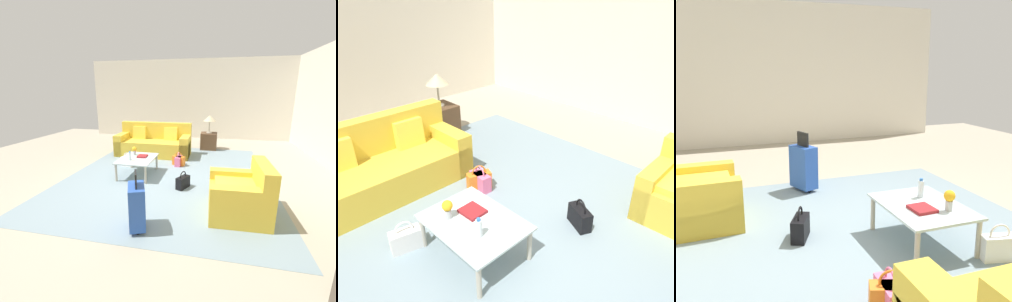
% 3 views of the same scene
% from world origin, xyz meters
% --- Properties ---
extents(ground_plane, '(12.00, 12.00, 0.00)m').
position_xyz_m(ground_plane, '(0.00, 0.00, 0.00)').
color(ground_plane, '#A89E89').
extents(wall_left, '(0.12, 8.00, 3.10)m').
position_xyz_m(wall_left, '(-5.06, 0.00, 1.55)').
color(wall_left, silver).
rests_on(wall_left, ground).
extents(area_rug, '(5.20, 4.40, 0.01)m').
position_xyz_m(area_rug, '(-0.60, 0.20, 0.00)').
color(area_rug, gray).
rests_on(area_rug, ground).
extents(couch, '(0.92, 2.18, 0.95)m').
position_xyz_m(couch, '(-2.20, -0.60, 0.32)').
color(couch, gold).
rests_on(couch, ground).
extents(armchair, '(0.97, 0.90, 0.85)m').
position_xyz_m(armchair, '(0.90, 1.67, 0.30)').
color(armchair, gold).
rests_on(armchair, ground).
extents(coffee_table, '(1.01, 0.76, 0.41)m').
position_xyz_m(coffee_table, '(-0.40, -0.50, 0.36)').
color(coffee_table, silver).
rests_on(coffee_table, ground).
extents(water_bottle, '(0.06, 0.06, 0.20)m').
position_xyz_m(water_bottle, '(-0.20, -0.60, 0.50)').
color(water_bottle, silver).
rests_on(water_bottle, coffee_table).
extents(coffee_table_book, '(0.25, 0.22, 0.03)m').
position_xyz_m(coffee_table_book, '(-0.52, -0.42, 0.42)').
color(coffee_table_book, maroon).
rests_on(coffee_table_book, coffee_table).
extents(flower_vase, '(0.11, 0.11, 0.21)m').
position_xyz_m(flower_vase, '(-0.62, -0.65, 0.53)').
color(flower_vase, '#B2B7BC').
rests_on(flower_vase, coffee_table).
extents(side_table, '(0.53, 0.53, 0.54)m').
position_xyz_m(side_table, '(-3.20, 1.00, 0.27)').
color(side_table, '#513823').
rests_on(side_table, ground).
extents(table_lamp, '(0.40, 0.40, 0.58)m').
position_xyz_m(table_lamp, '(-3.20, 1.00, 1.01)').
color(table_lamp, '#ADA899').
rests_on(table_lamp, side_table).
extents(suitcase_blue, '(0.45, 0.35, 0.85)m').
position_xyz_m(suitcase_blue, '(1.60, 0.20, 0.36)').
color(suitcase_blue, '#2851AD').
rests_on(suitcase_blue, ground).
extents(handbag_orange, '(0.24, 0.35, 0.36)m').
position_xyz_m(handbag_orange, '(-1.29, 0.31, 0.13)').
color(handbag_orange, orange).
rests_on(handbag_orange, ground).
extents(handbag_white, '(0.21, 0.34, 0.36)m').
position_xyz_m(handbag_white, '(-0.95, -0.99, 0.13)').
color(handbag_white, white).
rests_on(handbag_white, ground).
extents(handbag_pink, '(0.33, 0.16, 0.36)m').
position_xyz_m(handbag_pink, '(-1.27, 0.31, 0.13)').
color(handbag_pink, pink).
rests_on(handbag_pink, ground).
extents(handbag_black, '(0.35, 0.27, 0.36)m').
position_xyz_m(handbag_black, '(0.11, 0.62, 0.13)').
color(handbag_black, black).
rests_on(handbag_black, ground).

